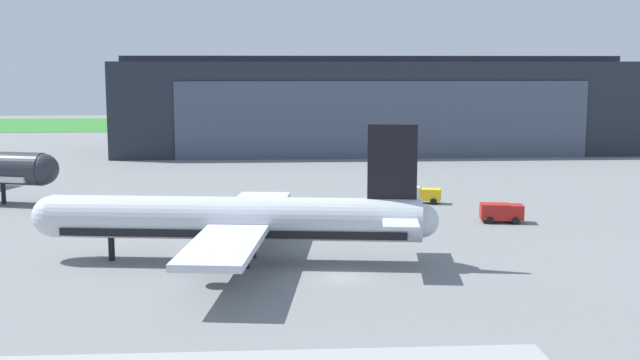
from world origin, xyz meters
The scene contains 6 objects.
ground_plane centered at (0.00, 0.00, 0.00)m, with size 440.00×440.00×0.00m, color slate.
grass_field_strip centered at (0.00, 175.64, 0.04)m, with size 440.00×56.00×0.08m, color #337A2F.
maintenance_hangar centered at (15.46, 101.72, 9.18)m, with size 101.76×36.48×19.27m.
airliner_near_right centered at (-9.11, 5.58, 3.83)m, with size 35.85×32.40×12.34m.
stair_truck centered at (19.79, 21.94, 1.20)m, with size 4.92×3.04×2.10m.
ops_van centered at (13.63, 34.85, 1.13)m, with size 4.38×3.04×2.07m.
Camera 1 is at (-5.99, -63.63, 17.31)m, focal length 44.71 mm.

